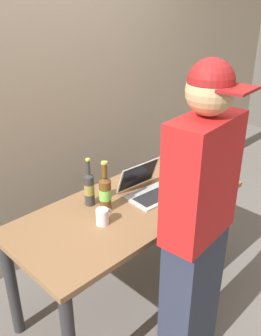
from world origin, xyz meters
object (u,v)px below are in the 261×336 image
at_px(laptop, 147,188).
at_px(person_figure, 197,228).
at_px(coffee_mug, 103,216).
at_px(beer_bottle_green, 89,188).
at_px(beer_bottle_amber, 105,192).

relative_size(laptop, person_figure, 0.19).
distance_m(laptop, coffee_mug, 0.44).
bearing_deg(beer_bottle_green, person_figure, -82.48).
height_order(laptop, coffee_mug, laptop).
relative_size(laptop, beer_bottle_green, 1.07).
distance_m(beer_bottle_amber, coffee_mug, 0.17).
bearing_deg(beer_bottle_amber, laptop, -8.83).
xyz_separation_m(beer_bottle_green, person_figure, (0.10, -0.74, 0.02)).
bearing_deg(person_figure, beer_bottle_green, 97.52).
relative_size(beer_bottle_amber, beer_bottle_green, 1.03).
bearing_deg(coffee_mug, beer_bottle_green, 69.16).
relative_size(laptop, coffee_mug, 3.13).
bearing_deg(coffee_mug, laptop, 6.71).
bearing_deg(laptop, beer_bottle_green, 154.42).
relative_size(beer_bottle_green, person_figure, 0.18).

